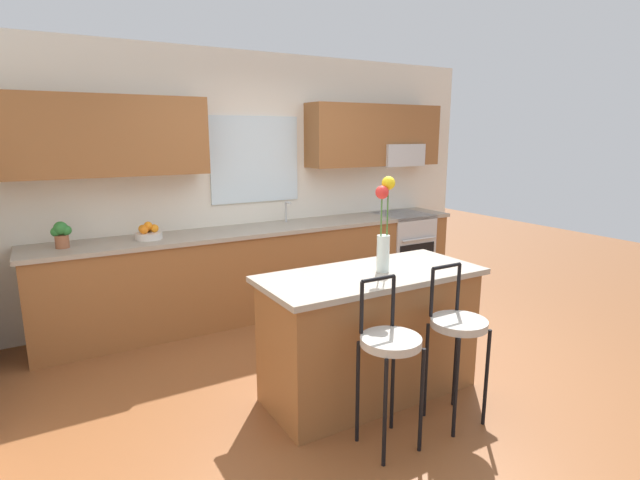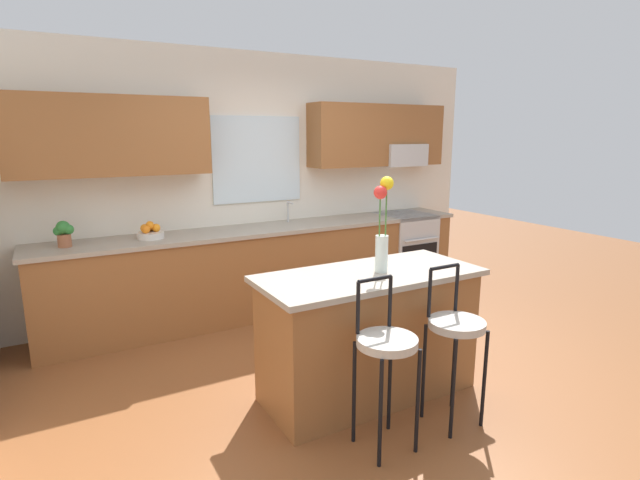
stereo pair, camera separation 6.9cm
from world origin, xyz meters
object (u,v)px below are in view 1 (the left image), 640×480
Objects in this scene: flower_vase at (384,226)px; fruit_bowl_oranges at (148,233)px; kitchen_island at (370,333)px; bar_stool_middle at (458,330)px; bar_stool_near at (390,349)px; potted_plant_small at (61,234)px; oven_range at (401,250)px.

fruit_bowl_oranges is (-1.20, 1.96, -0.27)m from flower_vase.
kitchen_island is 1.53× the size of bar_stool_middle.
kitchen_island is 0.79m from flower_vase.
bar_stool_middle is at bearing -70.55° from flower_vase.
bar_stool_near is 4.59× the size of potted_plant_small.
bar_stool_middle is 1.56× the size of flower_vase.
oven_range is at bearing -0.54° from fruit_bowl_oranges.
fruit_bowl_oranges is at bearing 179.46° from oven_range.
fruit_bowl_oranges is (-2.97, 0.03, 0.52)m from oven_range.
bar_stool_middle is (0.28, -0.57, 0.17)m from kitchen_island.
bar_stool_near is at bearing -123.24° from flower_vase.
oven_range is 0.58× the size of kitchen_island.
flower_vase reaches higher than oven_range.
fruit_bowl_oranges is at bearing 121.42° from flower_vase.
kitchen_island is at bearing -60.09° from fruit_bowl_oranges.
flower_vase is at bearing -58.58° from fruit_bowl_oranges.
fruit_bowl_oranges reaches higher than bar_stool_near.
bar_stool_middle is (0.55, 0.00, 0.00)m from bar_stool_near.
flower_vase reaches higher than bar_stool_near.
bar_stool_near is 0.55m from bar_stool_middle.
fruit_bowl_oranges reaches higher than kitchen_island.
flower_vase reaches higher than potted_plant_small.
kitchen_island is at bearing -134.12° from oven_range.
fruit_bowl_oranges is at bearing 119.02° from bar_stool_middle.
kitchen_island is (-1.85, -1.91, 0.00)m from oven_range.
flower_vase is at bearing -132.49° from oven_range.
potted_plant_small is (-1.55, 2.50, 0.41)m from bar_stool_near.
bar_stool_middle is at bearing -64.13° from kitchen_island.
oven_range is 4.05× the size of potted_plant_small.
flower_vase is at bearing -14.82° from kitchen_island.
bar_stool_near is 2.67m from fruit_bowl_oranges.
fruit_bowl_oranges is (-1.12, 1.94, 0.51)m from kitchen_island.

